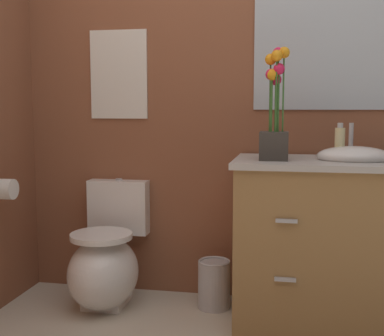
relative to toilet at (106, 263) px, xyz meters
The scene contains 9 objects.
wall_back 1.49m from the toilet, 15.68° to the left, with size 4.43×0.05×2.50m, color brown.
toilet is the anchor object (origin of this frame).
vanity_cabinet 1.21m from the toilet, ahead, with size 0.94×0.56×1.03m.
flower_vase 1.24m from the toilet, ahead, with size 0.14×0.14×0.55m.
soap_bottle 1.42m from the toilet, ahead, with size 0.05×0.05×0.18m.
trash_bin 0.62m from the toilet, ahead, with size 0.18×0.18×0.27m.
wall_poster 1.09m from the toilet, 90.00° to the left, with size 0.35×0.01×0.52m, color silver.
wall_mirror 1.72m from the toilet, 12.63° to the left, with size 0.80×0.01×0.70m, color #B2BCC6.
toilet_paper_roll 0.68m from the toilet, 158.14° to the right, with size 0.11×0.11×0.11m, color white.
Camera 1 is at (0.14, -1.54, 1.11)m, focal length 48.12 mm.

